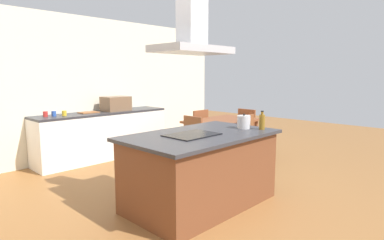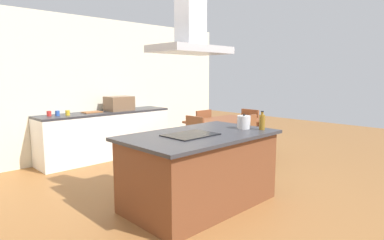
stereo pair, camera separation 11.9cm
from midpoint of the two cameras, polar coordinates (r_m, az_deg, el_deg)
ground at (r=5.25m, az=-11.45°, el=-9.96°), size 16.00×16.00×0.00m
wall_back at (r=6.53m, az=-20.52°, el=5.29°), size 7.20×0.10×2.70m
kitchen_island at (r=4.01m, az=0.69°, el=-8.70°), size 1.89×1.13×0.90m
cooktop at (r=3.80m, az=-0.90°, el=-2.63°), size 0.60×0.44×0.01m
tea_kettle at (r=4.31m, az=8.39°, el=-0.33°), size 0.23×0.17×0.20m
olive_oil_bottle at (r=4.26m, az=11.52°, el=-0.27°), size 0.08×0.08×0.24m
back_counter at (r=6.46m, az=-15.94°, el=-2.59°), size 2.58×0.62×0.90m
countertop_microwave at (r=6.53m, az=-13.85°, el=2.84°), size 0.50×0.38×0.28m
coffee_mug_red at (r=6.01m, az=-25.07°, el=0.96°), size 0.08×0.08×0.09m
coffee_mug_blue at (r=6.01m, az=-23.81°, el=1.03°), size 0.08×0.08×0.09m
coffee_mug_yellow at (r=6.01m, az=-22.23°, el=1.12°), size 0.08×0.08×0.09m
cutting_board at (r=6.31m, az=-18.36°, el=1.29°), size 0.34×0.24×0.02m
dining_table at (r=6.20m, az=4.81°, el=-0.70°), size 1.40×0.90×0.75m
chair_at_left_end at (r=5.56m, az=-1.23°, el=-3.35°), size 0.42×0.42×0.89m
chair_facing_back_wall at (r=6.66m, az=0.38°, el=-1.44°), size 0.42×0.42×0.89m
chair_at_right_end at (r=6.95m, az=9.61°, el=-1.16°), size 0.42×0.42×0.89m
chair_facing_island at (r=5.83m, az=9.85°, el=-2.93°), size 0.42×0.42×0.89m
range_hood at (r=3.76m, az=-0.94°, el=15.57°), size 0.90×0.55×0.78m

